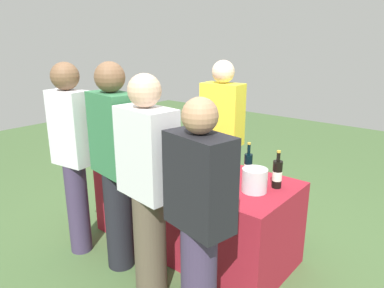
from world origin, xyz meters
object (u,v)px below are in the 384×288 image
wine_bottle_0 (175,145)px  wine_glass_4 (234,184)px  wine_glass_1 (178,160)px  guest_0 (72,152)px  ice_bucket (255,180)px  wine_bottle_2 (248,166)px  wine_bottle_3 (277,174)px  server_pouring (222,136)px  wine_bottle_1 (188,149)px  wine_glass_0 (143,157)px  guest_1 (115,162)px  guest_3 (199,217)px  guest_2 (148,185)px  wine_glass_2 (187,168)px  wine_glass_3 (201,173)px

wine_bottle_0 → wine_glass_4: wine_bottle_0 is taller
wine_glass_1 → guest_0: (-0.63, -0.65, 0.11)m
wine_bottle_0 → ice_bucket: size_ratio=1.65×
wine_bottle_2 → wine_bottle_3: size_ratio=1.04×
guest_0 → wine_glass_4: bearing=13.4°
wine_bottle_0 → wine_glass_1: size_ratio=2.39×
guest_0 → server_pouring: bearing=58.2°
wine_bottle_1 → wine_glass_0: bearing=-112.7°
wine_glass_1 → wine_glass_0: bearing=-155.8°
wine_glass_0 → wine_glass_1: size_ratio=0.99×
guest_1 → guest_0: bearing=-161.2°
wine_bottle_2 → guest_1: bearing=-133.9°
server_pouring → wine_glass_4: bearing=124.9°
wine_glass_4 → guest_3: (0.12, -0.57, -0.00)m
wine_glass_4 → wine_bottle_2: bearing=105.3°
guest_1 → guest_2: guest_1 is taller
wine_glass_0 → server_pouring: bearing=71.4°
wine_bottle_3 → wine_glass_4: 0.40m
guest_2 → guest_0: bearing=-173.4°
server_pouring → guest_0: (-0.61, -1.37, 0.04)m
wine_glass_2 → guest_0: bearing=-147.7°
wine_glass_3 → guest_1: 0.70m
wine_bottle_0 → guest_3: (1.11, -1.00, -0.02)m
wine_bottle_1 → wine_bottle_3: size_ratio=0.96×
wine_bottle_3 → wine_glass_2: bearing=-152.6°
wine_glass_2 → wine_glass_4: (0.48, -0.02, -0.01)m
wine_glass_2 → ice_bucket: 0.58m
server_pouring → guest_1: size_ratio=0.98×
wine_bottle_1 → guest_2: bearing=-65.3°
wine_bottle_2 → wine_glass_0: bearing=-158.0°
wine_glass_2 → wine_glass_4: wine_glass_2 is taller
server_pouring → guest_3: bearing=115.4°
wine_bottle_2 → wine_bottle_3: bearing=-1.3°
wine_glass_4 → ice_bucket: ice_bucket is taller
wine_glass_2 → wine_glass_3: wine_glass_2 is taller
server_pouring → guest_2: size_ratio=1.01×
wine_glass_4 → guest_2: guest_2 is taller
wine_glass_1 → wine_bottle_1: bearing=113.8°
wine_bottle_0 → server_pouring: 0.51m
wine_bottle_0 → wine_bottle_1: 0.16m
guest_3 → ice_bucket: bearing=104.3°
server_pouring → wine_glass_2: bearing=100.6°
wine_bottle_0 → ice_bucket: (1.06, -0.25, -0.02)m
wine_bottle_3 → guest_0: bearing=-149.8°
wine_bottle_2 → guest_0: size_ratio=0.19×
ice_bucket → wine_glass_2: bearing=-164.0°
wine_glass_1 → wine_glass_3: (0.37, -0.13, 0.01)m
ice_bucket → guest_3: guest_3 is taller
guest_3 → wine_bottle_0: bearing=148.7°
wine_glass_0 → guest_1: 0.46m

